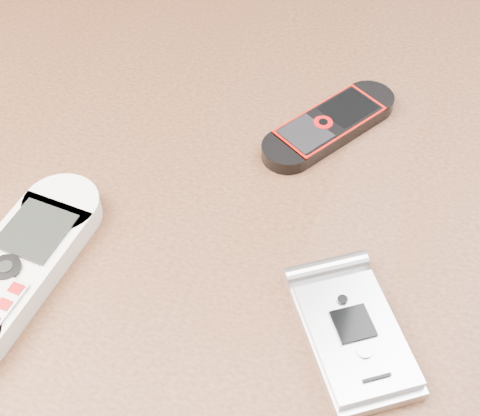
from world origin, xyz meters
The scene contains 4 objects.
table centered at (0.00, 0.00, 0.64)m, with size 1.20×0.80×0.75m.
nokia_white centered at (-0.12, -0.09, 0.76)m, with size 0.05×0.16×0.02m, color silver.
nokia_black_red centered at (0.05, 0.10, 0.76)m, with size 0.04×0.13×0.01m, color black.
motorola_razr centered at (0.10, -0.07, 0.76)m, with size 0.05×0.11×0.02m, color silver.
Camera 1 is at (0.09, -0.28, 1.11)m, focal length 50.00 mm.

